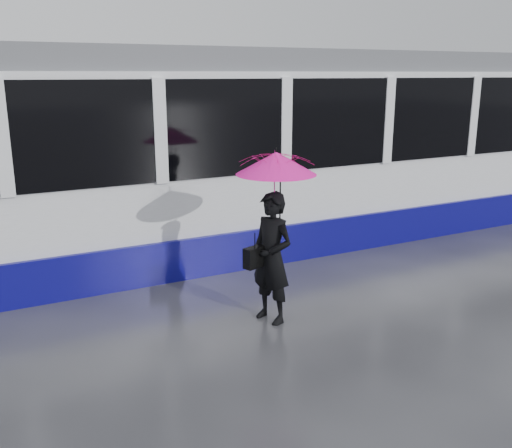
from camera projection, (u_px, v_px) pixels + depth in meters
ground at (150, 324)px, 6.99m from camera, size 90.00×90.00×0.00m
rails at (103, 264)px, 9.13m from camera, size 34.00×1.51×0.02m
tram at (37, 168)px, 8.33m from camera, size 26.00×2.56×3.35m
woman at (272, 258)px, 6.90m from camera, size 0.56×0.68×1.62m
umbrella at (276, 179)px, 6.67m from camera, size 1.21×1.21×1.09m
handbag at (255, 257)px, 6.81m from camera, size 0.31×0.21×0.43m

